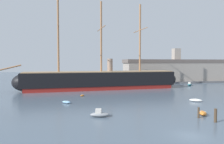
{
  "coord_description": "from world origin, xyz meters",
  "views": [
    {
      "loc": [
        -14.78,
        -24.34,
        9.41
      ],
      "look_at": [
        -3.31,
        36.65,
        6.65
      ],
      "focal_mm": 33.84,
      "sensor_mm": 36.0,
      "label": 1
    }
  ],
  "objects": [
    {
      "name": "dinghy_mid_left",
      "position": [
        -16.22,
        25.27,
        0.28
      ],
      "size": [
        2.45,
        2.39,
        0.56
      ],
      "color": "#7FB2D6",
      "rests_on": "ground"
    },
    {
      "name": "tall_ship",
      "position": [
        -4.79,
        49.4,
        3.35
      ],
      "size": [
        63.88,
        14.87,
        30.71
      ],
      "color": "maroon",
      "rests_on": "ground"
    },
    {
      "name": "dinghy_mid_right",
      "position": [
        14.44,
        21.56,
        0.35
      ],
      "size": [
        3.16,
        2.7,
        0.7
      ],
      "color": "silver",
      "rests_on": "ground"
    },
    {
      "name": "motorboat_distant_centre",
      "position": [
        0.15,
        65.35,
        0.71
      ],
      "size": [
        4.36,
        5.12,
        2.02
      ],
      "color": "gold",
      "rests_on": "ground"
    },
    {
      "name": "ground_plane",
      "position": [
        0.0,
        0.0,
        0.0
      ],
      "size": [
        400.0,
        400.0,
        0.0
      ],
      "primitive_type": "plane",
      "color": "#4C5B6B"
    },
    {
      "name": "motorboat_far_right",
      "position": [
        32.28,
        54.12,
        0.52
      ],
      "size": [
        3.46,
        3.58,
        1.48
      ],
      "color": "#236670",
      "rests_on": "ground"
    },
    {
      "name": "mooring_piling_left_pair",
      "position": [
        7.35,
        4.96,
        1.08
      ],
      "size": [
        0.44,
        0.44,
        2.17
      ],
      "primitive_type": "cylinder",
      "color": "#423323",
      "rests_on": "ground"
    },
    {
      "name": "dockside_warehouse_right",
      "position": [
        33.92,
        69.5,
        5.43
      ],
      "size": [
        54.12,
        13.31,
        16.18
      ],
      "color": "#565659",
      "rests_on": "ground"
    },
    {
      "name": "mooring_piling_nearest",
      "position": [
        6.22,
        7.77,
        0.92
      ],
      "size": [
        0.33,
        0.33,
        1.84
      ],
      "primitive_type": "cylinder",
      "color": "#423323",
      "rests_on": "ground"
    },
    {
      "name": "dinghy_far_left",
      "position": [
        -25.71,
        56.57,
        0.29
      ],
      "size": [
        2.55,
        2.44,
        0.58
      ],
      "color": "#1E284C",
      "rests_on": "ground"
    },
    {
      "name": "dinghy_foreground_right",
      "position": [
        8.25,
        9.61,
        0.34
      ],
      "size": [
        2.3,
        3.11,
        0.67
      ],
      "color": "orange",
      "rests_on": "ground"
    },
    {
      "name": "dinghy_alongside_bow",
      "position": [
        -12.11,
        35.02,
        0.21
      ],
      "size": [
        1.53,
        1.93,
        0.42
      ],
      "color": "orange",
      "rests_on": "ground"
    },
    {
      "name": "motorboat_foreground_left",
      "position": [
        -10.22,
        11.66,
        0.49
      ],
      "size": [
        3.53,
        2.02,
        1.4
      ],
      "color": "gray",
      "rests_on": "ground"
    }
  ]
}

